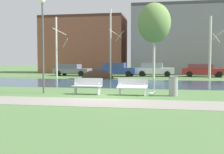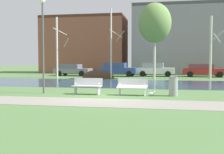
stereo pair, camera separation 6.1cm
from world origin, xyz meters
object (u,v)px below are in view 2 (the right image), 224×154
bench_left (87,86)px  bench_right (132,86)px  trash_bin (173,86)px  parked_sedan_second_blue (117,69)px  streetlamp (43,30)px  parked_hatch_third_white (155,69)px  seagull (152,94)px  parked_wagon_fourth_red (203,70)px  parked_van_nearest_grey (72,70)px

bench_left → bench_right: 2.45m
trash_bin → parked_sedan_second_blue: (-5.65, 16.85, 0.30)m
streetlamp → parked_hatch_third_white: streetlamp is taller
bench_left → seagull: size_ratio=3.75×
bench_left → streetlamp: 3.96m
seagull → parked_hatch_third_white: (-0.31, 17.57, 0.67)m
bench_left → parked_wagon_fourth_red: (8.42, 17.35, 0.29)m
bench_right → seagull: size_ratio=3.75×
bench_right → parked_van_nearest_grey: 19.02m
streetlamp → parked_hatch_third_white: bearing=71.9°
streetlamp → parked_van_nearest_grey: (-3.92, 16.82, -2.79)m
parked_sedan_second_blue → bench_left: bearing=-86.3°
trash_bin → streetlamp: bearing=-179.6°
parked_hatch_third_white → parked_van_nearest_grey: bearing=-176.5°
parked_van_nearest_grey → parked_wagon_fourth_red: (14.86, 0.53, 0.03)m
parked_van_nearest_grey → bench_right: bearing=-62.1°
bench_right → seagull: (1.02, -0.18, -0.34)m
parked_van_nearest_grey → parked_hatch_third_white: parked_hatch_third_white is taller
trash_bin → parked_sedan_second_blue: size_ratio=0.23×
streetlamp → seagull: bearing=-1.7°
streetlamp → parked_wagon_fourth_red: size_ratio=1.12×
parked_sedan_second_blue → parked_van_nearest_grey: bearing=-179.1°
trash_bin → parked_van_nearest_grey: (-11.01, 16.77, 0.22)m
seagull → parked_van_nearest_grey: 19.68m
parked_sedan_second_blue → seagull: bearing=-75.1°
trash_bin → seagull: trash_bin is taller
bench_left → trash_bin: size_ratio=1.63×
seagull → parked_sedan_second_blue: 17.68m
seagull → bench_left: bearing=177.1°
bench_right → parked_sedan_second_blue: (-3.53, 16.90, 0.34)m
bench_right → parked_wagon_fourth_red: 18.35m
trash_bin → seagull: size_ratio=2.31×
bench_right → streetlamp: (-4.97, -0.00, 3.06)m
bench_left → bench_right: (2.45, 0.00, 0.00)m
trash_bin → parked_sedan_second_blue: parked_sedan_second_blue is taller
seagull → parked_wagon_fourth_red: bearing=74.2°
seagull → parked_hatch_third_white: parked_hatch_third_white is taller
bench_right → seagull: bearing=-9.8°
seagull → parked_sedan_second_blue: (-4.55, 17.07, 0.68)m
parked_hatch_third_white → parked_sedan_second_blue: bearing=-173.3°
bench_left → parked_sedan_second_blue: 16.93m
streetlamp → parked_sedan_second_blue: 17.17m
bench_right → parked_hatch_third_white: 17.42m
parked_van_nearest_grey → parked_sedan_second_blue: bearing=0.9°
parked_van_nearest_grey → parked_hatch_third_white: bearing=3.5°
streetlamp → parked_hatch_third_white: 18.50m
bench_left → parked_van_nearest_grey: parked_van_nearest_grey is taller
bench_right → parked_van_nearest_grey: (-8.89, 16.82, 0.26)m
bench_left → parked_hatch_third_white: size_ratio=0.38×
parked_sedan_second_blue → parked_wagon_fourth_red: bearing=2.7°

